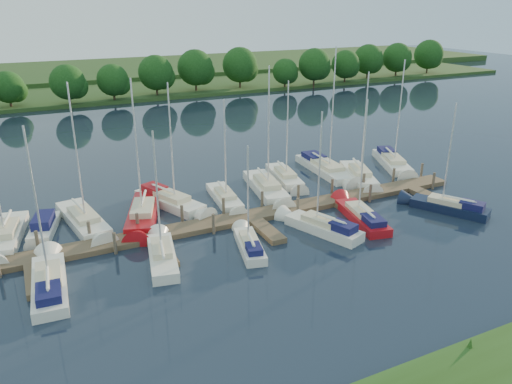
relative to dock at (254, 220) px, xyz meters
name	(u,v)px	position (x,y,z in m)	size (l,w,h in m)	color
ground	(301,263)	(0.00, -7.31, -0.20)	(260.00, 260.00, 0.00)	black
dock	(254,220)	(0.00, 0.00, 0.00)	(40.00, 6.00, 0.40)	brown
mooring_pilings	(248,210)	(0.00, 1.13, 0.40)	(38.24, 2.84, 2.00)	#473D33
far_shore	(102,89)	(0.00, 67.69, 0.10)	(180.00, 30.00, 0.60)	#204219
distant_hill	(83,72)	(0.00, 92.69, 0.50)	(220.00, 40.00, 1.40)	#344F22
treeline	(95,79)	(-2.77, 55.13, 3.92)	(145.12, 9.42, 8.17)	#38281C
sailboat_n_0	(7,238)	(-17.48, 4.66, 0.09)	(3.18, 8.20, 10.55)	white
motorboat	(44,229)	(-14.97, 5.13, 0.14)	(2.80, 5.71, 1.59)	white
sailboat_n_2	(85,223)	(-12.02, 5.03, 0.07)	(3.31, 9.11, 11.43)	white
sailboat_n_3	(143,217)	(-7.71, 4.18, 0.09)	(4.59, 9.02, 11.62)	#AC0F16
sailboat_n_4	(172,203)	(-4.86, 5.91, 0.14)	(4.57, 8.35, 10.87)	white
sailboat_n_5	(226,199)	(-0.39, 4.81, 0.07)	(2.40, 7.33, 9.25)	white
sailboat_n_6	(267,190)	(3.85, 5.26, 0.08)	(3.43, 9.27, 11.75)	white
sailboat_n_7	(285,178)	(6.85, 7.26, 0.07)	(3.02, 7.87, 9.99)	white
sailboat_n_8	(327,170)	(11.81, 7.53, 0.12)	(2.98, 10.24, 12.81)	white
sailboat_n_9	(360,177)	(13.43, 4.34, 0.08)	(4.40, 8.31, 10.82)	white
sailboat_n_10	(393,163)	(19.20, 6.34, 0.12)	(4.93, 8.83, 11.36)	white
sailboat_s_0	(49,283)	(-15.26, -3.26, 0.12)	(2.36, 8.13, 10.30)	white
sailboat_s_1	(162,256)	(-8.17, -2.83, 0.08)	(2.82, 7.15, 9.22)	white
sailboat_s_2	(249,245)	(-2.26, -3.99, 0.11)	(2.56, 5.99, 7.70)	white
sailboat_s_3	(321,228)	(3.79, -3.82, 0.14)	(3.78, 7.23, 9.51)	white
sailboat_s_4	(361,216)	(7.81, -3.29, 0.11)	(3.13, 7.83, 9.86)	#AC0F16
sailboat_s_5	(447,207)	(15.26, -5.00, 0.13)	(4.57, 6.88, 9.36)	#0F1832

